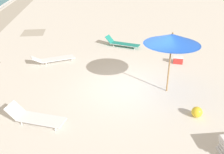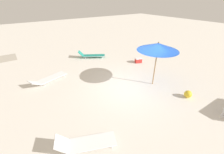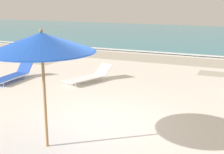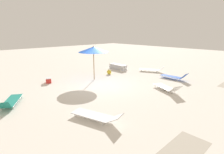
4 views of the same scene
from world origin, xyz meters
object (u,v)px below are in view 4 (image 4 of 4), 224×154
(sun_lounger_near_water_left, at_px, (174,76))
(sun_lounger_near_water_right, at_px, (167,87))
(lounger_stack, at_px, (118,67))
(sun_lounger_beside_umbrella, at_px, (152,69))
(sun_lounger_mid_beach_solo, at_px, (96,115))
(sun_lounger_under_umbrella, at_px, (10,101))
(cooler_box, at_px, (48,80))
(beach_ball, at_px, (109,72))
(beach_umbrella, at_px, (93,49))

(sun_lounger_near_water_left, height_order, sun_lounger_near_water_right, sun_lounger_near_water_left)
(lounger_stack, relative_size, sun_lounger_beside_umbrella, 0.87)
(sun_lounger_beside_umbrella, height_order, sun_lounger_near_water_right, same)
(lounger_stack, distance_m, sun_lounger_beside_umbrella, 3.20)
(sun_lounger_near_water_left, xyz_separation_m, sun_lounger_near_water_right, (2.80, 1.00, -0.00))
(sun_lounger_mid_beach_solo, bearing_deg, sun_lounger_near_water_right, 161.03)
(sun_lounger_beside_umbrella, bearing_deg, lounger_stack, -87.84)
(sun_lounger_beside_umbrella, distance_m, sun_lounger_near_water_left, 2.80)
(sun_lounger_under_umbrella, xyz_separation_m, sun_lounger_mid_beach_solo, (-2.14, 4.04, -0.01))
(sun_lounger_beside_umbrella, bearing_deg, cooler_box, -47.01)
(sun_lounger_beside_umbrella, bearing_deg, sun_lounger_mid_beach_solo, -5.92)
(sun_lounger_beside_umbrella, distance_m, beach_ball, 3.98)
(sun_lounger_near_water_left, relative_size, beach_ball, 5.21)
(sun_lounger_beside_umbrella, distance_m, cooler_box, 8.84)
(sun_lounger_near_water_left, bearing_deg, beach_umbrella, -44.30)
(beach_ball, bearing_deg, sun_lounger_near_water_left, 118.31)
(sun_lounger_beside_umbrella, height_order, sun_lounger_near_water_left, sun_lounger_near_water_left)
(lounger_stack, distance_m, sun_lounger_under_umbrella, 10.06)
(beach_umbrella, xyz_separation_m, sun_lounger_under_umbrella, (5.94, 0.96, -2.05))
(beach_umbrella, relative_size, sun_lounger_mid_beach_solo, 1.09)
(cooler_box, bearing_deg, sun_lounger_mid_beach_solo, 12.01)
(sun_lounger_beside_umbrella, relative_size, beach_ball, 5.70)
(sun_lounger_mid_beach_solo, height_order, beach_ball, sun_lounger_mid_beach_solo)
(lounger_stack, xyz_separation_m, beach_ball, (1.92, 0.84, -0.06))
(lounger_stack, distance_m, beach_ball, 2.09)
(sun_lounger_under_umbrella, height_order, beach_ball, sun_lounger_under_umbrella)
(beach_umbrella, relative_size, cooler_box, 4.29)
(sun_lounger_near_water_right, xyz_separation_m, cooler_box, (4.50, -6.69, -0.03))
(beach_umbrella, distance_m, sun_lounger_mid_beach_solo, 6.61)
(lounger_stack, distance_m, sun_lounger_mid_beach_solo, 9.91)
(sun_lounger_near_water_right, bearing_deg, beach_ball, -71.35)
(lounger_stack, bearing_deg, sun_lounger_beside_umbrella, 119.50)
(sun_lounger_near_water_left, xyz_separation_m, sun_lounger_mid_beach_solo, (8.22, 0.87, -0.02))
(sun_lounger_near_water_right, height_order, sun_lounger_mid_beach_solo, sun_lounger_near_water_right)
(sun_lounger_near_water_right, distance_m, sun_lounger_mid_beach_solo, 5.42)
(beach_umbrella, distance_m, sun_lounger_near_water_left, 6.39)
(beach_umbrella, distance_m, beach_ball, 2.88)
(beach_umbrella, xyz_separation_m, sun_lounger_beside_umbrella, (-5.41, 1.51, -2.05))
(sun_lounger_under_umbrella, bearing_deg, beach_ball, -139.04)
(sun_lounger_near_water_left, height_order, sun_lounger_mid_beach_solo, sun_lounger_near_water_left)
(beach_umbrella, xyz_separation_m, lounger_stack, (-3.87, -1.29, -2.01))
(beach_umbrella, height_order, lounger_stack, beach_umbrella)
(sun_lounger_near_water_right, relative_size, cooler_box, 3.54)
(sun_lounger_mid_beach_solo, bearing_deg, cooler_box, -115.53)
(beach_ball, distance_m, cooler_box, 4.96)
(sun_lounger_mid_beach_solo, bearing_deg, lounger_stack, -158.22)
(lounger_stack, bearing_deg, sun_lounger_near_water_left, 96.48)
(sun_lounger_under_umbrella, height_order, sun_lounger_near_water_right, sun_lounger_under_umbrella)
(beach_umbrella, bearing_deg, sun_lounger_near_water_left, 136.90)
(sun_lounger_near_water_right, bearing_deg, lounger_stack, -87.25)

